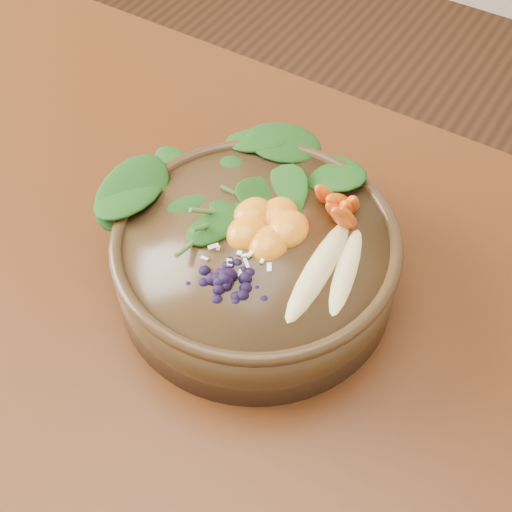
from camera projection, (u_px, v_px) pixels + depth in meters
dining_table at (85, 365)px, 0.76m from camera, size 1.60×0.90×0.75m
stoneware_bowl at (256, 263)px, 0.69m from camera, size 0.27×0.27×0.07m
kale_heap at (250, 170)px, 0.69m from camera, size 0.18×0.16×0.04m
carrot_cluster at (343, 182)px, 0.65m from camera, size 0.06×0.06×0.07m
banana_halves at (334, 261)px, 0.62m from camera, size 0.07×0.15×0.03m
mandarin_cluster at (267, 216)px, 0.66m from camera, size 0.08×0.09×0.03m
blueberry_pile at (224, 267)px, 0.61m from camera, size 0.13×0.09×0.04m
coconut_flakes at (247, 249)px, 0.65m from camera, size 0.09×0.07×0.01m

